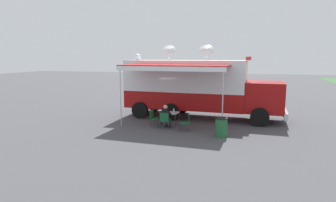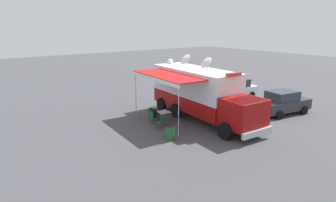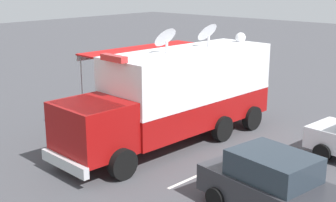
# 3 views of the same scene
# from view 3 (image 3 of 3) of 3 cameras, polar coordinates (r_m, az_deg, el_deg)

# --- Properties ---
(ground_plane) EXTENTS (100.00, 100.00, 0.00)m
(ground_plane) POSITION_cam_3_polar(r_m,az_deg,el_deg) (18.48, 2.64, -4.41)
(ground_plane) COLOR #47474C
(lot_stripe) EXTENTS (0.37, 4.80, 0.01)m
(lot_stripe) POSITION_cam_3_polar(r_m,az_deg,el_deg) (15.72, 6.28, -8.07)
(lot_stripe) COLOR silver
(lot_stripe) RESTS_ON ground
(command_truck) EXTENTS (5.16, 9.61, 4.53)m
(command_truck) POSITION_cam_3_polar(r_m,az_deg,el_deg) (17.42, 0.97, 1.08)
(command_truck) COLOR #9E0F0F
(command_truck) RESTS_ON ground
(folding_table) EXTENTS (0.84, 0.84, 0.73)m
(folding_table) POSITION_cam_3_polar(r_m,az_deg,el_deg) (20.11, -2.52, -0.78)
(folding_table) COLOR silver
(folding_table) RESTS_ON ground
(water_bottle) EXTENTS (0.07, 0.07, 0.22)m
(water_bottle) POSITION_cam_3_polar(r_m,az_deg,el_deg) (19.95, -2.86, -0.43)
(water_bottle) COLOR silver
(water_bottle) RESTS_ON folding_table
(folding_chair_at_table) EXTENTS (0.50, 0.50, 0.87)m
(folding_chair_at_table) POSITION_cam_3_polar(r_m,az_deg,el_deg) (20.77, -3.89, -0.74)
(folding_chair_at_table) COLOR #19562D
(folding_chair_at_table) RESTS_ON ground
(folding_chair_beside_table) EXTENTS (0.50, 0.50, 0.87)m
(folding_chair_beside_table) POSITION_cam_3_polar(r_m,az_deg,el_deg) (20.96, -1.55, -0.56)
(folding_chair_beside_table) COLOR #19562D
(folding_chair_beside_table) RESTS_ON ground
(folding_chair_spare_by_truck) EXTENTS (0.56, 0.56, 0.87)m
(folding_chair_spare_by_truck) POSITION_cam_3_polar(r_m,az_deg,el_deg) (20.10, -6.52, -1.35)
(folding_chair_spare_by_truck) COLOR #19562D
(folding_chair_spare_by_truck) RESTS_ON ground
(seated_responder) EXTENTS (0.68, 0.57, 1.25)m
(seated_responder) POSITION_cam_3_polar(r_m,az_deg,el_deg) (20.60, -3.55, -0.47)
(seated_responder) COLOR black
(seated_responder) RESTS_ON ground
(trash_bin) EXTENTS (0.57, 0.57, 0.91)m
(trash_bin) POSITION_cam_3_polar(r_m,az_deg,el_deg) (19.53, -11.64, -2.23)
(trash_bin) COLOR #235B33
(trash_bin) RESTS_ON ground
(car_behind_truck) EXTENTS (4.43, 2.49, 1.76)m
(car_behind_truck) POSITION_cam_3_polar(r_m,az_deg,el_deg) (12.51, 13.20, -10.29)
(car_behind_truck) COLOR #2D2D33
(car_behind_truck) RESTS_ON ground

